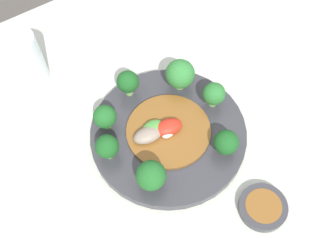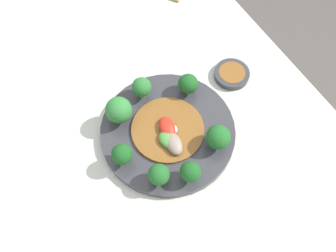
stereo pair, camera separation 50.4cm
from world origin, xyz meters
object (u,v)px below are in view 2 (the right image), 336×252
object	(u,v)px
broccoli_west	(142,87)
broccoli_southwest	(119,110)
broccoli_east	(190,172)
broccoli_northeast	(218,137)
stirfry_center	(169,132)
sauce_dish	(232,74)
broccoli_southeast	(159,175)
plate	(168,132)
broccoli_south	(122,154)
broccoli_northwest	(188,84)

from	to	relation	value
broccoli_west	broccoli_southwest	bearing A→B (deg)	-68.18
broccoli_southwest	broccoli_east	distance (m)	0.19
broccoli_northeast	stirfry_center	world-z (taller)	broccoli_northeast
broccoli_west	sauce_dish	xyz separation A→B (m)	(0.05, 0.20, -0.04)
broccoli_southeast	broccoli_west	world-z (taller)	same
broccoli_southwest	broccoli_northeast	xyz separation A→B (m)	(0.15, 0.14, -0.00)
plate	broccoli_south	bearing A→B (deg)	-82.83
broccoli_northwest	stirfry_center	size ratio (longest dim) A/B	0.34
broccoli_southeast	sauce_dish	size ratio (longest dim) A/B	0.67
broccoli_south	broccoli_northeast	bearing A→B (deg)	70.30
plate	stirfry_center	xyz separation A→B (m)	(0.01, -0.00, 0.02)
broccoli_southeast	broccoli_southwest	world-z (taller)	broccoli_southwest
broccoli_west	stirfry_center	world-z (taller)	broccoli_west
plate	broccoli_northwest	world-z (taller)	broccoli_northwest
broccoli_southeast	broccoli_northwest	size ratio (longest dim) A/B	1.03
broccoli_east	stirfry_center	world-z (taller)	broccoli_east
broccoli_northwest	sauce_dish	size ratio (longest dim) A/B	0.65
broccoli_east	broccoli_southeast	bearing A→B (deg)	-115.64
broccoli_southeast	broccoli_southwest	size ratio (longest dim) A/B	0.82
broccoli_northwest	sauce_dish	world-z (taller)	broccoli_northwest
broccoli_southwest	sauce_dish	distance (m)	0.28
broccoli_northeast	broccoli_southwest	bearing A→B (deg)	-137.57
broccoli_east	broccoli_southwest	bearing A→B (deg)	-163.58
broccoli_south	stirfry_center	bearing A→B (deg)	93.17
broccoli_south	sauce_dish	world-z (taller)	broccoli_south
broccoli_southwest	broccoli_east	xyz separation A→B (m)	(0.19, 0.05, -0.00)
broccoli_east	broccoli_west	bearing A→B (deg)	176.39
broccoli_northwest	broccoli_northeast	distance (m)	0.14
broccoli_east	sauce_dish	xyz separation A→B (m)	(-0.16, 0.22, -0.04)
broccoli_southeast	broccoli_northwest	distance (m)	0.21
broccoli_southeast	broccoli_northwest	xyz separation A→B (m)	(-0.15, 0.16, -0.00)
broccoli_southeast	broccoli_northeast	size ratio (longest dim) A/B	0.89
stirfry_center	broccoli_west	bearing A→B (deg)	-179.49
broccoli_south	broccoli_northeast	size ratio (longest dim) A/B	0.95
sauce_dish	broccoli_south	bearing A→B (deg)	-77.81
broccoli_southeast	broccoli_northeast	bearing A→B (deg)	92.81
plate	broccoli_southwest	xyz separation A→B (m)	(-0.07, -0.07, 0.05)
broccoli_southeast	broccoli_northwest	bearing A→B (deg)	132.93
broccoli_west	broccoli_east	bearing A→B (deg)	-3.61
broccoli_west	broccoli_east	world-z (taller)	same
broccoli_northwest	broccoli_east	size ratio (longest dim) A/B	0.96
broccoli_southeast	broccoli_south	xyz separation A→B (m)	(-0.07, -0.04, 0.00)
sauce_dish	broccoli_west	bearing A→B (deg)	-103.43
broccoli_southwest	sauce_dish	xyz separation A→B (m)	(0.02, 0.27, -0.05)
broccoli_northeast	stirfry_center	bearing A→B (deg)	-134.75
broccoli_southeast	stirfry_center	size ratio (longest dim) A/B	0.35
broccoli_southeast	broccoli_south	distance (m)	0.08
stirfry_center	sauce_dish	world-z (taller)	stirfry_center
broccoli_southwest	broccoli_south	distance (m)	0.10
stirfry_center	plate	bearing A→B (deg)	160.91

